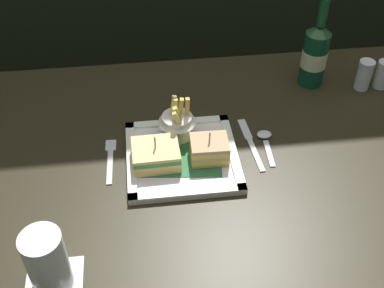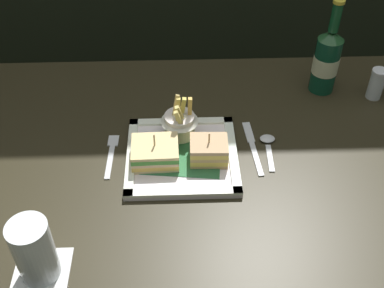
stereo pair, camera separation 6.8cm
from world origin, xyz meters
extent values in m
cube|color=black|center=(0.00, 0.00, 0.72)|extent=(1.27, 0.79, 0.04)
cylinder|color=black|center=(-0.56, 0.32, 0.35)|extent=(0.06, 0.06, 0.71)
cylinder|color=black|center=(0.56, 0.32, 0.35)|extent=(0.06, 0.06, 0.71)
cube|color=white|center=(-0.04, -0.01, 0.75)|extent=(0.25, 0.25, 0.01)
cube|color=#2C693C|center=(-0.04, -0.01, 0.75)|extent=(0.19, 0.15, 0.00)
cube|color=white|center=(-0.04, -0.12, 0.75)|extent=(0.25, 0.02, 0.01)
cube|color=white|center=(-0.04, 0.11, 0.75)|extent=(0.25, 0.02, 0.01)
cube|color=white|center=(-0.16, -0.01, 0.75)|extent=(0.02, 0.25, 0.01)
cube|color=white|center=(0.07, -0.01, 0.75)|extent=(0.02, 0.25, 0.01)
cube|color=#D6BD85|center=(-0.10, -0.02, 0.76)|extent=(0.10, 0.09, 0.01)
cube|color=#E8BF54|center=(-0.10, -0.02, 0.76)|extent=(0.10, 0.09, 0.01)
cube|color=#E3BB8C|center=(-0.10, -0.02, 0.77)|extent=(0.10, 0.09, 0.01)
cube|color=#49933A|center=(-0.10, -0.02, 0.78)|extent=(0.10, 0.09, 0.01)
cube|color=#DDC282|center=(-0.10, -0.02, 0.79)|extent=(0.10, 0.09, 0.01)
cylinder|color=tan|center=(-0.10, -0.02, 0.79)|extent=(0.00, 0.00, 0.07)
cube|color=tan|center=(0.01, -0.02, 0.76)|extent=(0.08, 0.07, 0.01)
cube|color=#E3BF4F|center=(0.01, -0.02, 0.77)|extent=(0.08, 0.07, 0.01)
cube|color=tan|center=(0.01, -0.02, 0.78)|extent=(0.08, 0.07, 0.01)
cube|color=#DEBE50|center=(0.01, -0.02, 0.79)|extent=(0.08, 0.07, 0.01)
cube|color=tan|center=(0.01, -0.02, 0.80)|extent=(0.08, 0.07, 0.01)
cylinder|color=tan|center=(0.01, -0.02, 0.79)|extent=(0.00, 0.00, 0.07)
cylinder|color=silver|center=(-0.05, 0.06, 0.78)|extent=(0.07, 0.07, 0.06)
cone|color=white|center=(-0.05, 0.06, 0.81)|extent=(0.09, 0.09, 0.03)
cube|color=#E1C65F|center=(-0.05, 0.07, 0.82)|extent=(0.01, 0.01, 0.07)
cube|color=#E2CC6E|center=(-0.05, 0.04, 0.81)|extent=(0.03, 0.01, 0.06)
cube|color=#F2CF77|center=(-0.06, 0.07, 0.82)|extent=(0.02, 0.03, 0.07)
cube|color=#E3C659|center=(-0.05, 0.05, 0.81)|extent=(0.01, 0.01, 0.05)
cube|color=#E3B753|center=(-0.03, 0.07, 0.82)|extent=(0.01, 0.02, 0.08)
cube|color=#D6C455|center=(-0.04, 0.07, 0.82)|extent=(0.02, 0.02, 0.08)
cube|color=#ECD677|center=(-0.04, 0.05, 0.81)|extent=(0.03, 0.02, 0.06)
cylinder|color=#0E3E29|center=(0.32, 0.24, 0.82)|extent=(0.06, 0.06, 0.15)
cone|color=#1D4523|center=(0.32, 0.24, 0.90)|extent=(0.06, 0.06, 0.02)
cylinder|color=#104323|center=(0.32, 0.24, 0.95)|extent=(0.02, 0.02, 0.07)
cylinder|color=gold|center=(0.32, 0.24, 0.99)|extent=(0.03, 0.03, 0.01)
cylinder|color=beige|center=(0.32, 0.24, 0.82)|extent=(0.07, 0.07, 0.05)
cube|color=silver|center=(-0.30, -0.29, 0.74)|extent=(0.10, 0.10, 0.00)
cylinder|color=silver|center=(-0.30, -0.29, 0.81)|extent=(0.07, 0.07, 0.13)
cylinder|color=silver|center=(-0.30, -0.29, 0.78)|extent=(0.06, 0.06, 0.07)
cube|color=silver|center=(-0.21, -0.01, 0.74)|extent=(0.02, 0.11, 0.00)
cube|color=silver|center=(-0.20, 0.06, 0.74)|extent=(0.03, 0.04, 0.00)
cube|color=silver|center=(0.12, -0.01, 0.74)|extent=(0.02, 0.11, 0.00)
cube|color=silver|center=(0.11, 0.08, 0.74)|extent=(0.02, 0.07, 0.00)
cube|color=silver|center=(0.15, -0.01, 0.74)|extent=(0.02, 0.09, 0.00)
ellipsoid|color=silver|center=(0.15, 0.05, 0.75)|extent=(0.03, 0.03, 0.01)
cylinder|color=silver|center=(0.45, 0.20, 0.78)|extent=(0.04, 0.04, 0.07)
cylinder|color=white|center=(0.45, 0.20, 0.76)|extent=(0.03, 0.03, 0.04)
cylinder|color=silver|center=(0.45, 0.20, 0.82)|extent=(0.04, 0.04, 0.01)
camera|label=1|loc=(-0.12, -0.79, 1.51)|focal=45.86mm
camera|label=2|loc=(-0.05, -0.79, 1.51)|focal=45.86mm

